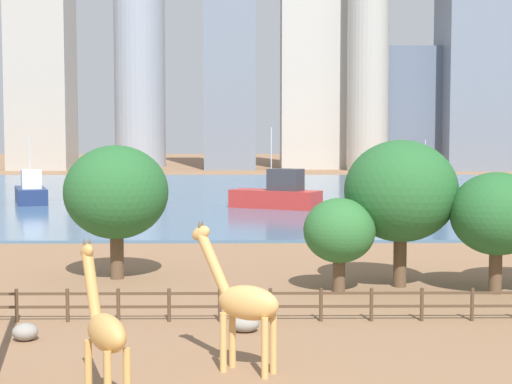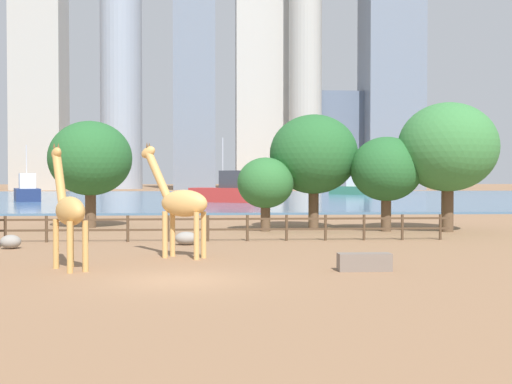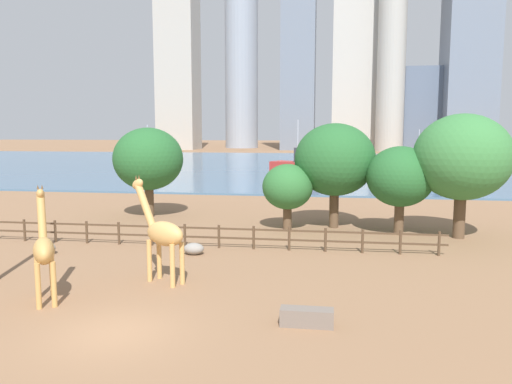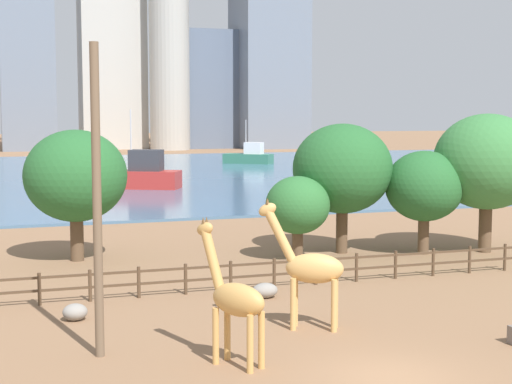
{
  "view_description": "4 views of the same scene",
  "coord_description": "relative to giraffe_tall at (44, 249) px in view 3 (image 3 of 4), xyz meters",
  "views": [
    {
      "loc": [
        -0.11,
        -18.01,
        7.25
      ],
      "look_at": [
        0.41,
        30.61,
        3.69
      ],
      "focal_mm": 55.0,
      "sensor_mm": 36.0,
      "label": 1
    },
    {
      "loc": [
        1.05,
        -19.85,
        3.18
      ],
      "look_at": [
        3.82,
        21.78,
        2.22
      ],
      "focal_mm": 45.0,
      "sensor_mm": 36.0,
      "label": 2
    },
    {
      "loc": [
        6.86,
        -14.7,
        6.6
      ],
      "look_at": [
        2.42,
        14.98,
        2.82
      ],
      "focal_mm": 35.0,
      "sensor_mm": 36.0,
      "label": 3
    },
    {
      "loc": [
        -10.58,
        -19.45,
        7.55
      ],
      "look_at": [
        1.99,
        18.12,
        3.56
      ],
      "focal_mm": 55.0,
      "sensor_mm": 36.0,
      "label": 4
    }
  ],
  "objects": [
    {
      "name": "ground_plane",
      "position": [
        3.91,
        77.5,
        -2.05
      ],
      "size": [
        400.0,
        400.0,
        0.0
      ],
      "primitive_type": "plane",
      "color": "#8C6647"
    },
    {
      "name": "harbor_water",
      "position": [
        3.91,
        74.5,
        -1.95
      ],
      "size": [
        180.0,
        86.0,
        0.2
      ],
      "primitive_type": "cube",
      "color": "#476B8C",
      "rests_on": "ground"
    },
    {
      "name": "giraffe_tall",
      "position": [
        0.0,
        0.0,
        0.0
      ],
      "size": [
        1.88,
        2.51,
        4.42
      ],
      "rotation": [
        0.0,
        0.0,
        2.14
      ],
      "color": "tan",
      "rests_on": "ground"
    },
    {
      "name": "giraffe_companion",
      "position": [
        3.66,
        3.03,
        0.12
      ],
      "size": [
        2.98,
        1.95,
        4.6
      ],
      "rotation": [
        0.0,
        0.0,
        2.65
      ],
      "color": "tan",
      "rests_on": "ground"
    },
    {
      "name": "boulder_near_fence",
      "position": [
        3.69,
        7.87,
        -1.74
      ],
      "size": [
        1.08,
        0.83,
        0.62
      ],
      "primitive_type": "ellipsoid",
      "color": "gray",
      "rests_on": "ground"
    },
    {
      "name": "boulder_by_pole",
      "position": [
        -4.05,
        6.75,
        -1.74
      ],
      "size": [
        0.9,
        0.83,
        0.62
      ],
      "primitive_type": "ellipsoid",
      "color": "gray",
      "rests_on": "ground"
    },
    {
      "name": "feeding_trough",
      "position": [
        10.08,
        -0.96,
        -1.75
      ],
      "size": [
        1.8,
        0.6,
        0.6
      ],
      "primitive_type": "cube",
      "color": "#72665B",
      "rests_on": "ground"
    },
    {
      "name": "enclosure_fence",
      "position": [
        3.82,
        9.5,
        -1.29
      ],
      "size": [
        26.12,
        0.14,
        1.3
      ],
      "color": "#4C3826",
      "rests_on": "ground"
    },
    {
      "name": "tree_left_large",
      "position": [
        8.02,
        15.23,
        0.78
      ],
      "size": [
        3.32,
        3.32,
        4.35
      ],
      "color": "brown",
      "rests_on": "ground"
    },
    {
      "name": "tree_center_broad",
      "position": [
        15.12,
        14.75,
        1.6
      ],
      "size": [
        4.2,
        4.2,
        5.57
      ],
      "color": "brown",
      "rests_on": "ground"
    },
    {
      "name": "tree_right_tall",
      "position": [
        11.07,
        16.42,
        2.52
      ],
      "size": [
        5.37,
        5.37,
        7.01
      ],
      "color": "brown",
      "rests_on": "ground"
    },
    {
      "name": "tree_left_small",
      "position": [
        -2.78,
        18.66,
        2.31
      ],
      "size": [
        5.22,
        5.22,
        6.73
      ],
      "color": "brown",
      "rests_on": "ground"
    },
    {
      "name": "tree_right_small",
      "position": [
        18.6,
        14.18,
        2.87
      ],
      "size": [
        5.76,
        5.76,
        7.54
      ],
      "color": "brown",
      "rests_on": "ground"
    },
    {
      "name": "boat_ferry",
      "position": [
        -18.57,
        60.32,
        -0.66
      ],
      "size": [
        5.26,
        8.4,
        7.12
      ],
      "rotation": [
        0.0,
        0.0,
        1.9
      ],
      "color": "navy",
      "rests_on": "harbor_water"
    },
    {
      "name": "boat_sailboat",
      "position": [
        6.69,
        54.61,
        -0.55
      ],
      "size": [
        9.11,
        6.61,
        7.76
      ],
      "rotation": [
        0.0,
        0.0,
        2.68
      ],
      "color": "#B22D28",
      "rests_on": "harbor_water"
    },
    {
      "name": "boat_tug",
      "position": [
        28.85,
        87.3,
        -0.78
      ],
      "size": [
        7.12,
        6.48,
        6.4
      ],
      "rotation": [
        0.0,
        0.0,
        2.46
      ],
      "color": "#337259",
      "rests_on": "harbor_water"
    },
    {
      "name": "skyline_tower_needle",
      "position": [
        -20.64,
        158.92,
        29.3
      ],
      "size": [
        11.51,
        11.51,
        62.69
      ],
      "primitive_type": "cylinder",
      "color": "#939EAD",
      "rests_on": "ground"
    },
    {
      "name": "skyline_block_central",
      "position": [
        41.03,
        145.22,
        10.61
      ],
      "size": [
        17.01,
        11.71,
        25.31
      ],
      "primitive_type": "cube",
      "color": "slate",
      "rests_on": "ground"
    },
    {
      "name": "skyline_tower_glass",
      "position": [
        28.14,
        138.31,
        35.14
      ],
      "size": [
        8.26,
        8.26,
        74.37
      ],
      "primitive_type": "cylinder",
      "color": "#ADA89E",
      "rests_on": "ground"
    },
    {
      "name": "skyline_block_left",
      "position": [
        17.69,
        147.51,
        44.71
      ],
      "size": [
        13.51,
        9.8,
        93.51
      ],
      "primitive_type": "cube",
      "color": "#B7B2A8",
      "rests_on": "ground"
    },
    {
      "name": "skyline_block_right",
      "position": [
        50.56,
        140.31,
        36.45
      ],
      "size": [
        14.19,
        14.53,
        76.99
      ],
      "primitive_type": "cube",
      "color": "slate",
      "rests_on": "ground"
    },
    {
      "name": "skyline_tower_short",
      "position": [
        -38.88,
        143.38,
        42.17
      ],
      "size": [
        12.28,
        11.88,
        88.42
      ],
      "primitive_type": "cube",
      "color": "#ADA89E",
      "rests_on": "ground"
    },
    {
      "name": "skyline_block_wide",
      "position": [
        0.19,
        145.14,
        44.64
      ],
      "size": [
        10.62,
        11.01,
        93.38
      ],
      "primitive_type": "cube",
      "color": "slate",
      "rests_on": "ground"
    }
  ]
}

